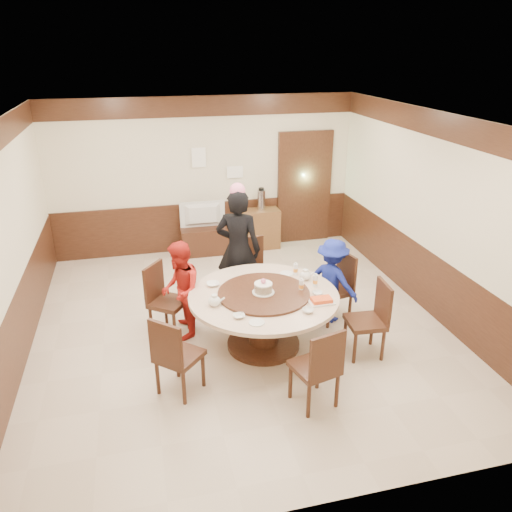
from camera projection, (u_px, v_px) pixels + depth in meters
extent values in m
plane|color=beige|center=(241.00, 326.00, 6.92)|extent=(6.00, 6.00, 0.00)
plane|color=silver|center=(238.00, 119.00, 5.82)|extent=(6.00, 6.00, 0.00)
cube|color=beige|center=(205.00, 176.00, 9.04)|extent=(5.50, 0.04, 2.80)
cube|color=beige|center=(324.00, 369.00, 3.69)|extent=(5.50, 0.04, 2.80)
cube|color=beige|center=(7.00, 252.00, 5.76)|extent=(0.04, 6.00, 2.80)
cube|color=beige|center=(431.00, 215.00, 6.97)|extent=(0.04, 6.00, 2.80)
cube|color=#391E11|center=(240.00, 298.00, 6.74)|extent=(5.50, 6.00, 0.90)
cube|color=#391E11|center=(238.00, 134.00, 5.88)|extent=(5.50, 6.00, 0.35)
cube|color=#391E11|center=(304.00, 189.00, 9.56)|extent=(1.05, 0.08, 2.18)
cube|color=#8BD898|center=(304.00, 188.00, 9.57)|extent=(0.88, 0.02, 2.05)
cylinder|color=#391E11|center=(263.00, 343.00, 6.47)|extent=(0.94, 0.94, 0.06)
cylinder|color=#391E11|center=(264.00, 322.00, 6.34)|extent=(0.37, 0.37, 0.65)
cylinder|color=#CEB096|center=(264.00, 296.00, 6.19)|extent=(1.87, 1.87, 0.05)
cylinder|color=#391E11|center=(264.00, 293.00, 6.18)|extent=(1.14, 1.14, 0.03)
cube|color=#391E11|center=(333.00, 290.00, 6.94)|extent=(0.53, 0.53, 0.06)
cube|color=#391E11|center=(346.00, 270.00, 6.92)|extent=(0.13, 0.42, 0.50)
cube|color=#391E11|center=(332.00, 306.00, 7.03)|extent=(0.36, 0.36, 0.42)
cube|color=#391E11|center=(254.00, 274.00, 7.43)|extent=(0.46, 0.46, 0.06)
cube|color=#391E11|center=(250.00, 252.00, 7.51)|extent=(0.42, 0.06, 0.50)
cube|color=#391E11|center=(254.00, 288.00, 7.52)|extent=(0.36, 0.36, 0.42)
cube|color=#391E11|center=(169.00, 303.00, 6.61)|extent=(0.62, 0.62, 0.06)
cube|color=#391E11|center=(154.00, 282.00, 6.58)|extent=(0.28, 0.36, 0.50)
cube|color=#391E11|center=(170.00, 318.00, 6.70)|extent=(0.36, 0.36, 0.42)
cube|color=#391E11|center=(179.00, 356.00, 5.48)|extent=(0.62, 0.62, 0.06)
cube|color=#391E11|center=(166.00, 344.00, 5.21)|extent=(0.33, 0.32, 0.50)
cube|color=#391E11|center=(181.00, 374.00, 5.58)|extent=(0.36, 0.36, 0.42)
cube|color=#391E11|center=(314.00, 367.00, 5.29)|extent=(0.53, 0.53, 0.06)
cube|color=#391E11|center=(327.00, 356.00, 5.01)|extent=(0.42, 0.14, 0.50)
cube|color=#391E11|center=(313.00, 386.00, 5.38)|extent=(0.36, 0.36, 0.42)
cube|color=#391E11|center=(365.00, 322.00, 6.14)|extent=(0.47, 0.47, 0.06)
cube|color=#391E11|center=(383.00, 302.00, 6.07)|extent=(0.07, 0.42, 0.50)
cube|color=#391E11|center=(363.00, 339.00, 6.24)|extent=(0.36, 0.36, 0.42)
imported|color=black|center=(238.00, 249.00, 7.16)|extent=(0.77, 0.65, 1.78)
imported|color=red|center=(181.00, 291.00, 6.47)|extent=(0.57, 0.69, 1.32)
imported|color=navy|center=(332.00, 281.00, 6.87)|extent=(0.83, 0.89, 1.21)
cylinder|color=white|center=(263.00, 292.00, 6.16)|extent=(0.28, 0.28, 0.01)
cylinder|color=gray|center=(263.00, 288.00, 6.13)|extent=(0.22, 0.22, 0.10)
cylinder|color=white|center=(263.00, 284.00, 6.11)|extent=(0.22, 0.22, 0.01)
sphere|color=pink|center=(263.00, 281.00, 6.10)|extent=(0.06, 0.06, 0.06)
ellipsoid|color=white|center=(214.00, 301.00, 5.89)|extent=(0.17, 0.15, 0.13)
ellipsoid|color=white|center=(305.00, 275.00, 6.54)|extent=(0.17, 0.15, 0.13)
imported|color=white|center=(213.00, 284.00, 6.40)|extent=(0.16, 0.16, 0.04)
imported|color=white|center=(308.00, 311.00, 5.76)|extent=(0.14, 0.14, 0.04)
imported|color=white|center=(239.00, 316.00, 5.66)|extent=(0.14, 0.14, 0.03)
imported|color=white|center=(317.00, 293.00, 6.16)|extent=(0.13, 0.13, 0.04)
cylinder|color=white|center=(257.00, 322.00, 5.55)|extent=(0.18, 0.18, 0.01)
cylinder|color=white|center=(287.00, 273.00, 6.73)|extent=(0.18, 0.18, 0.01)
cube|color=white|center=(321.00, 302.00, 5.98)|extent=(0.30, 0.20, 0.02)
cube|color=#E34919|center=(321.00, 300.00, 5.96)|extent=(0.24, 0.15, 0.04)
cylinder|color=white|center=(301.00, 286.00, 6.23)|extent=(0.06, 0.06, 0.16)
cylinder|color=white|center=(315.00, 281.00, 6.35)|extent=(0.06, 0.06, 0.16)
cylinder|color=white|center=(296.00, 269.00, 6.67)|extent=(0.06, 0.06, 0.16)
cube|color=#391E11|center=(204.00, 240.00, 9.25)|extent=(0.85, 0.45, 0.50)
imported|color=gray|center=(203.00, 215.00, 9.06)|extent=(0.83, 0.12, 0.48)
cube|color=brown|center=(258.00, 229.00, 9.46)|extent=(0.80, 0.40, 0.75)
cylinder|color=silver|center=(261.00, 200.00, 9.25)|extent=(0.15, 0.15, 0.38)
cube|color=white|center=(199.00, 158.00, 8.85)|extent=(0.25, 0.00, 0.35)
cube|color=white|center=(235.00, 172.00, 9.11)|extent=(0.30, 0.00, 0.22)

